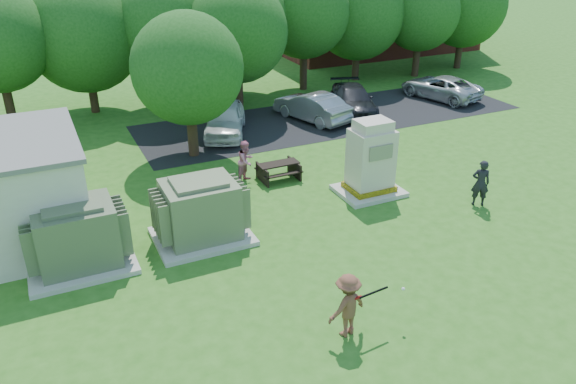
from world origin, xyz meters
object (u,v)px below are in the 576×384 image
transformer_right (201,212)px  car_white (225,119)px  transformer_left (77,237)px  person_at_picnic (246,161)px  batter (347,306)px  generator_cabinet (371,162)px  car_silver_b (440,87)px  picnic_table (279,169)px  person_by_generator (481,183)px  car_silver_a (312,107)px  car_dark (353,100)px

transformer_right → car_white: (3.92, 8.90, -0.23)m
transformer_left → transformer_right: (3.70, 0.00, 0.00)m
transformer_left → person_at_picnic: transformer_left is taller
transformer_left → batter: (5.53, -5.94, -0.12)m
generator_cabinet → person_at_picnic: generator_cabinet is taller
transformer_right → car_silver_b: size_ratio=0.64×
transformer_left → picnic_table: 8.42m
person_by_generator → picnic_table: bearing=-10.1°
person_by_generator → car_silver_b: 13.42m
transformer_left → generator_cabinet: 10.37m
transformer_right → car_silver_b: (16.98, 9.34, -0.32)m
picnic_table → batter: bearing=-104.0°
generator_cabinet → car_white: (-2.72, 8.32, -0.50)m
transformer_left → transformer_right: bearing=0.0°
transformer_right → car_white: size_ratio=0.69×
car_silver_a → batter: bearing=48.7°
car_silver_b → batter: bearing=29.2°
person_at_picnic → car_white: 5.45m
person_by_generator → car_white: person_by_generator is taller
person_by_generator → person_at_picnic: bearing=-6.8°
person_at_picnic → car_dark: size_ratio=0.35×
batter → car_silver_b: size_ratio=0.36×
transformer_left → person_at_picnic: 7.50m
batter → car_silver_b: (15.15, 15.28, -0.20)m
car_dark → person_at_picnic: bearing=-127.5°
car_silver_a → generator_cabinet: bearing=60.0°
car_white → generator_cabinet: bearing=-48.3°
person_by_generator → person_at_picnic: 8.68m
car_silver_a → car_dark: size_ratio=0.94×
batter → car_silver_b: batter is taller
car_dark → transformer_left: bearing=-130.2°
car_dark → car_silver_b: car_dark is taller
car_silver_a → car_dark: car_silver_a is taller
car_silver_b → person_at_picnic: bearing=6.3°
transformer_right → car_silver_a: (8.58, 8.99, -0.25)m
transformer_right → person_at_picnic: 4.59m
person_at_picnic → car_white: person_at_picnic is taller
transformer_left → car_silver_b: 22.69m
generator_cabinet → car_silver_b: (10.34, 8.76, -0.60)m
transformer_left → batter: transformer_left is taller
car_silver_b → picnic_table: bearing=9.7°
transformer_right → car_silver_a: transformer_right is taller
person_at_picnic → car_silver_b: (14.08, 5.79, -0.17)m
transformer_left → generator_cabinet: (10.35, 0.58, 0.28)m
car_silver_a → transformer_left: bearing=19.2°
generator_cabinet → car_dark: (4.54, 8.70, -0.57)m
car_silver_a → car_silver_b: bearing=165.3°
transformer_right → picnic_table: size_ratio=1.88×
person_by_generator → car_silver_b: size_ratio=0.37×
transformer_left → car_silver_a: size_ratio=0.69×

